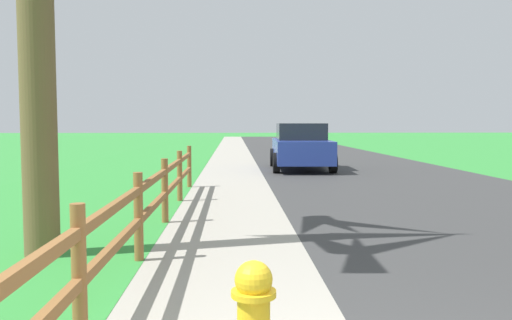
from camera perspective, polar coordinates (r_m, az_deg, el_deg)
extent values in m
plane|color=#328E38|center=(27.41, -0.56, 0.64)|extent=(120.00, 120.00, 0.00)
cube|color=#383838|center=(29.72, 6.07, 0.90)|extent=(7.00, 66.00, 0.01)
cube|color=#A29C8F|center=(29.46, -6.53, 0.87)|extent=(6.00, 66.00, 0.01)
cube|color=#328E38|center=(29.61, -9.43, 0.86)|extent=(5.00, 66.00, 0.00)
cylinder|color=yellow|center=(3.09, -0.26, -14.42)|extent=(0.26, 0.26, 0.03)
sphere|color=yellow|center=(3.07, -0.27, -12.99)|extent=(0.22, 0.22, 0.22)
cube|color=gold|center=(3.05, -0.27, -11.70)|extent=(0.04, 0.04, 0.04)
cylinder|color=brown|center=(4.09, -18.83, -11.91)|extent=(0.11, 0.11, 1.06)
cylinder|color=brown|center=(6.35, -12.77, -6.10)|extent=(0.11, 0.11, 1.06)
cylinder|color=brown|center=(8.68, -9.97, -3.34)|extent=(0.11, 0.11, 1.06)
cylinder|color=brown|center=(11.03, -8.37, -1.75)|extent=(0.11, 0.11, 1.06)
cylinder|color=brown|center=(13.39, -7.34, -0.72)|extent=(0.11, 0.11, 1.06)
cube|color=brown|center=(7.52, -11.15, -4.91)|extent=(0.07, 11.90, 0.09)
cube|color=brown|center=(7.47, -11.19, -2.09)|extent=(0.07, 11.90, 0.09)
cylinder|color=brown|center=(6.98, -22.98, 13.11)|extent=(0.43, 0.43, 5.55)
cube|color=navy|center=(18.43, 4.95, 1.04)|extent=(2.03, 4.50, 0.77)
cube|color=#1E232B|center=(18.53, 4.93, 3.14)|extent=(1.72, 2.24, 0.58)
cylinder|color=black|center=(19.76, 1.90, 0.29)|extent=(0.25, 0.68, 0.67)
cylinder|color=black|center=(19.92, 7.25, 0.29)|extent=(0.25, 0.68, 0.67)
cylinder|color=black|center=(17.02, 2.25, -0.32)|extent=(0.25, 0.68, 0.67)
cylinder|color=black|center=(17.20, 8.45, -0.32)|extent=(0.25, 0.68, 0.67)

